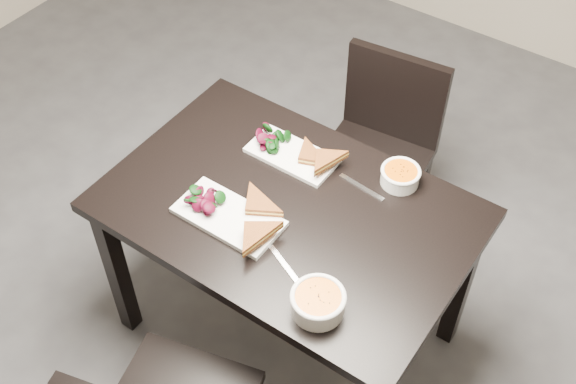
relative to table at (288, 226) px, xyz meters
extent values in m
plane|color=#47474C|center=(-0.12, -0.17, -0.65)|extent=(5.00, 5.00, 0.00)
cube|color=black|center=(0.00, 0.00, 0.08)|extent=(1.20, 0.80, 0.04)
cube|color=black|center=(-0.54, -0.34, -0.30)|extent=(0.06, 0.06, 0.71)
cube|color=black|center=(-0.54, 0.34, -0.30)|extent=(0.06, 0.06, 0.71)
cube|color=black|center=(0.54, 0.34, -0.30)|extent=(0.06, 0.06, 0.71)
cube|color=black|center=(-0.18, -0.53, -0.45)|extent=(0.05, 0.05, 0.41)
cube|color=black|center=(-0.01, 0.62, -0.22)|extent=(0.46, 0.46, 0.04)
cube|color=black|center=(-0.17, 0.42, -0.45)|extent=(0.04, 0.04, 0.41)
cube|color=black|center=(0.19, 0.46, -0.45)|extent=(0.04, 0.04, 0.41)
cube|color=black|center=(-0.21, 0.78, -0.45)|extent=(0.04, 0.04, 0.41)
cube|color=black|center=(0.15, 0.82, -0.45)|extent=(0.04, 0.04, 0.41)
cube|color=black|center=(-0.03, 0.81, 0.00)|extent=(0.42, 0.09, 0.40)
cube|color=white|center=(-0.13, -0.15, 0.11)|extent=(0.35, 0.18, 0.02)
cylinder|color=white|center=(0.30, -0.28, 0.13)|extent=(0.16, 0.16, 0.06)
cylinder|color=orange|center=(0.30, -0.28, 0.16)|extent=(0.14, 0.14, 0.02)
torus|color=white|center=(0.30, -0.28, 0.16)|extent=(0.16, 0.16, 0.02)
cube|color=silver|center=(0.13, -0.20, 0.10)|extent=(0.17, 0.09, 0.00)
cube|color=white|center=(-0.12, 0.20, 0.11)|extent=(0.31, 0.16, 0.02)
cylinder|color=white|center=(0.25, 0.30, 0.12)|extent=(0.13, 0.13, 0.05)
cylinder|color=orange|center=(0.25, 0.30, 0.15)|extent=(0.11, 0.11, 0.02)
torus|color=white|center=(0.25, 0.30, 0.15)|extent=(0.14, 0.14, 0.01)
cube|color=silver|center=(0.16, 0.21, 0.10)|extent=(0.18, 0.03, 0.00)
camera|label=1|loc=(0.88, -1.27, 1.86)|focal=44.58mm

